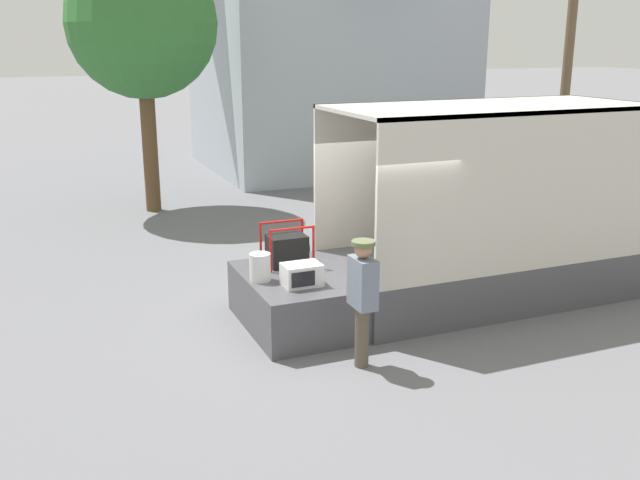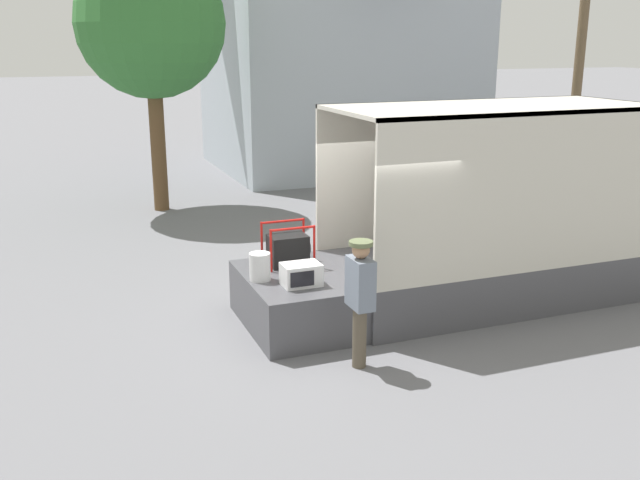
% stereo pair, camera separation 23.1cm
% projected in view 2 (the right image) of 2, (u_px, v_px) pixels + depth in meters
% --- Properties ---
extents(ground_plane, '(160.00, 160.00, 0.00)m').
position_uv_depth(ground_plane, '(342.00, 318.00, 10.76)').
color(ground_plane, slate).
extents(box_truck, '(6.95, 2.21, 3.10)m').
position_uv_depth(box_truck, '(568.00, 232.00, 11.92)').
color(box_truck, white).
rests_on(box_truck, ground).
extents(tailgate_deck, '(1.46, 2.10, 0.77)m').
position_uv_depth(tailgate_deck, '(296.00, 300.00, 10.40)').
color(tailgate_deck, '#4C4C51').
rests_on(tailgate_deck, ground).
extents(microwave, '(0.53, 0.39, 0.31)m').
position_uv_depth(microwave, '(301.00, 274.00, 9.83)').
color(microwave, white).
rests_on(microwave, tailgate_deck).
extents(portable_generator, '(0.71, 0.50, 0.64)m').
position_uv_depth(portable_generator, '(289.00, 249.00, 10.71)').
color(portable_generator, black).
rests_on(portable_generator, tailgate_deck).
extents(orange_bucket, '(0.30, 0.30, 0.40)m').
position_uv_depth(orange_bucket, '(260.00, 267.00, 10.03)').
color(orange_bucket, silver).
rests_on(orange_bucket, tailgate_deck).
extents(worker_person, '(0.30, 0.44, 1.68)m').
position_uv_depth(worker_person, '(360.00, 291.00, 8.89)').
color(worker_person, brown).
rests_on(worker_person, ground).
extents(house_backdrop, '(8.09, 6.74, 8.52)m').
position_uv_depth(house_backdrop, '(339.00, 30.00, 22.69)').
color(house_backdrop, '#A8B2BC').
rests_on(house_backdrop, ground).
extents(utility_pole, '(1.80, 0.28, 8.99)m').
position_uv_depth(utility_pole, '(584.00, 18.00, 20.08)').
color(utility_pole, brown).
rests_on(utility_pole, ground).
extents(street_tree, '(3.46, 3.46, 6.15)m').
position_uv_depth(street_tree, '(151.00, 24.00, 16.47)').
color(street_tree, brown).
rests_on(street_tree, ground).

